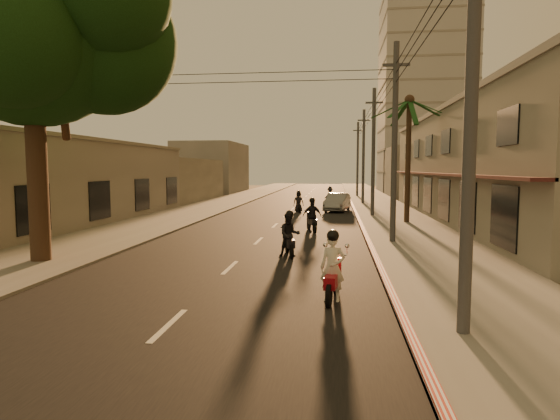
% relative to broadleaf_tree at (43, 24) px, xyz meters
% --- Properties ---
extents(ground, '(160.00, 160.00, 0.00)m').
position_rel_broadleaf_tree_xyz_m(ground, '(6.61, -2.14, -8.48)').
color(ground, '#383023').
rests_on(ground, ground).
extents(road, '(10.00, 140.00, 0.02)m').
position_rel_broadleaf_tree_xyz_m(road, '(6.61, 17.86, -8.47)').
color(road, black).
rests_on(road, ground).
extents(sidewalk_right, '(5.00, 140.00, 0.12)m').
position_rel_broadleaf_tree_xyz_m(sidewalk_right, '(14.11, 17.86, -8.42)').
color(sidewalk_right, slate).
rests_on(sidewalk_right, ground).
extents(sidewalk_left, '(5.00, 140.00, 0.12)m').
position_rel_broadleaf_tree_xyz_m(sidewalk_left, '(-0.89, 17.86, -8.42)').
color(sidewalk_left, slate).
rests_on(sidewalk_left, ground).
extents(curb_stripe, '(0.20, 60.00, 0.20)m').
position_rel_broadleaf_tree_xyz_m(curb_stripe, '(11.71, 12.86, -8.38)').
color(curb_stripe, red).
rests_on(curb_stripe, ground).
extents(shophouse_row, '(8.80, 34.20, 7.30)m').
position_rel_broadleaf_tree_xyz_m(shophouse_row, '(20.57, 15.86, -4.83)').
color(shophouse_row, gray).
rests_on(shophouse_row, ground).
extents(left_building, '(8.20, 24.20, 5.20)m').
position_rel_broadleaf_tree_xyz_m(left_building, '(-7.37, 11.86, -5.88)').
color(left_building, gray).
rests_on(left_building, ground).
extents(distant_tower, '(12.10, 12.10, 28.00)m').
position_rel_broadleaf_tree_xyz_m(distant_tower, '(22.61, 53.86, 5.52)').
color(distant_tower, '#B7B5B2').
rests_on(distant_tower, ground).
extents(broadleaf_tree, '(9.60, 8.70, 12.10)m').
position_rel_broadleaf_tree_xyz_m(broadleaf_tree, '(0.00, 0.00, 0.00)').
color(broadleaf_tree, black).
rests_on(broadleaf_tree, ground).
extents(palm_tree, '(5.00, 5.00, 8.20)m').
position_rel_broadleaf_tree_xyz_m(palm_tree, '(14.61, 13.86, -1.33)').
color(palm_tree, black).
rests_on(palm_tree, ground).
extents(utility_poles, '(1.20, 48.26, 9.00)m').
position_rel_broadleaf_tree_xyz_m(utility_poles, '(12.81, 17.86, -1.94)').
color(utility_poles, '#38383A').
rests_on(utility_poles, ground).
extents(filler_right, '(8.00, 14.00, 6.00)m').
position_rel_broadleaf_tree_xyz_m(filler_right, '(20.61, 42.86, -5.48)').
color(filler_right, gray).
rests_on(filler_right, ground).
extents(filler_left_near, '(8.00, 14.00, 4.40)m').
position_rel_broadleaf_tree_xyz_m(filler_left_near, '(-7.39, 31.86, -6.28)').
color(filler_left_near, gray).
rests_on(filler_left_near, ground).
extents(filler_left_far, '(8.00, 14.00, 7.00)m').
position_rel_broadleaf_tree_xyz_m(filler_left_far, '(-7.39, 49.86, -4.98)').
color(filler_left_far, gray).
rests_on(filler_left_far, ground).
extents(scooter_red, '(0.82, 1.90, 1.88)m').
position_rel_broadleaf_tree_xyz_m(scooter_red, '(10.16, -3.79, -7.65)').
color(scooter_red, black).
rests_on(scooter_red, ground).
extents(scooter_mid_a, '(1.13, 1.82, 1.82)m').
position_rel_broadleaf_tree_xyz_m(scooter_mid_a, '(8.44, 2.22, -7.65)').
color(scooter_mid_a, black).
rests_on(scooter_mid_a, ground).
extents(scooter_mid_b, '(1.27, 1.85, 1.87)m').
position_rel_broadleaf_tree_xyz_m(scooter_mid_b, '(8.95, 9.41, -7.63)').
color(scooter_mid_b, black).
rests_on(scooter_mid_b, ground).
extents(scooter_far_a, '(0.97, 1.75, 1.73)m').
position_rel_broadleaf_tree_xyz_m(scooter_far_a, '(7.33, 20.64, -7.70)').
color(scooter_far_a, black).
rests_on(scooter_far_a, ground).
extents(scooter_far_b, '(1.51, 1.68, 1.75)m').
position_rel_broadleaf_tree_xyz_m(scooter_far_b, '(9.69, 28.74, -7.67)').
color(scooter_far_b, black).
rests_on(scooter_far_b, ground).
extents(parked_car, '(3.04, 4.93, 1.45)m').
position_rel_broadleaf_tree_xyz_m(parked_car, '(10.35, 21.92, -7.75)').
color(parked_car, gray).
rests_on(parked_car, ground).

